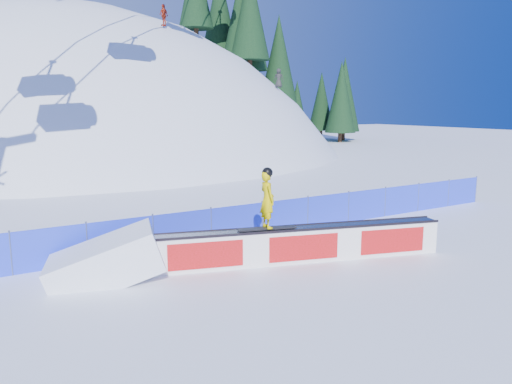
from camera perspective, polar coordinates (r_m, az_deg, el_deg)
ground at (r=14.92m, az=13.38°, el=-8.17°), size 160.00×160.00×0.00m
snow_hill at (r=57.56m, az=-19.29°, el=-13.77°), size 64.00×64.00×64.00m
treeline at (r=61.19m, az=3.54°, el=13.79°), size 22.94×12.76×18.93m
safety_fence at (r=18.10m, az=3.40°, el=-2.75°), size 22.05×0.05×1.30m
rail_box at (r=14.80m, az=5.12°, el=-5.97°), size 8.62×3.08×1.06m
snow_ramp at (r=14.12m, az=-16.69°, el=-9.36°), size 3.45×2.68×1.90m
snowboarder at (r=14.16m, az=1.29°, el=-0.79°), size 1.72×0.77×1.78m
distant_skiers at (r=42.22m, az=-15.69°, el=18.46°), size 23.15×7.86×8.43m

